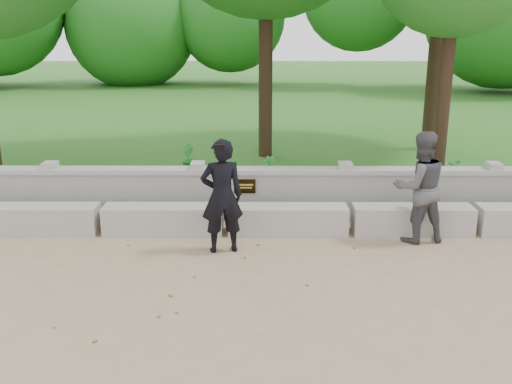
# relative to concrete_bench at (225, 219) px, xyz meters

# --- Properties ---
(ground) EXTENTS (80.00, 80.00, 0.00)m
(ground) POSITION_rel_concrete_bench_xyz_m (-0.00, -1.90, -0.22)
(ground) COLOR tan
(ground) RESTS_ON ground
(lawn) EXTENTS (40.00, 22.00, 0.25)m
(lawn) POSITION_rel_concrete_bench_xyz_m (-0.00, 12.10, -0.10)
(lawn) COLOR #2B5D1B
(lawn) RESTS_ON ground
(concrete_bench) EXTENTS (11.90, 0.45, 0.45)m
(concrete_bench) POSITION_rel_concrete_bench_xyz_m (0.00, 0.00, 0.00)
(concrete_bench) COLOR #AAA7A1
(concrete_bench) RESTS_ON ground
(parapet_wall) EXTENTS (12.50, 0.35, 0.90)m
(parapet_wall) POSITION_rel_concrete_bench_xyz_m (0.00, 0.70, 0.24)
(parapet_wall) COLOR #A09D97
(parapet_wall) RESTS_ON ground
(man_main) EXTENTS (0.69, 0.62, 1.69)m
(man_main) POSITION_rel_concrete_bench_xyz_m (0.00, -0.77, 0.62)
(man_main) COLOR black
(man_main) RESTS_ON ground
(visitor_left) EXTENTS (0.94, 0.80, 1.72)m
(visitor_left) POSITION_rel_concrete_bench_xyz_m (2.97, -0.33, 0.63)
(visitor_left) COLOR #48484D
(visitor_left) RESTS_ON ground
(shrub_b) EXTENTS (0.36, 0.39, 0.57)m
(shrub_b) POSITION_rel_concrete_bench_xyz_m (-0.97, 3.10, 0.31)
(shrub_b) COLOR #2E8834
(shrub_b) RESTS_ON lawn
(shrub_c) EXTENTS (0.58, 0.52, 0.57)m
(shrub_c) POSITION_rel_concrete_bench_xyz_m (4.23, 1.40, 0.31)
(shrub_c) COLOR #2E8834
(shrub_c) RESTS_ON lawn
(shrub_d) EXTENTS (0.43, 0.42, 0.57)m
(shrub_d) POSITION_rel_concrete_bench_xyz_m (0.73, 1.98, 0.31)
(shrub_d) COLOR #2E8834
(shrub_d) RESTS_ON lawn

